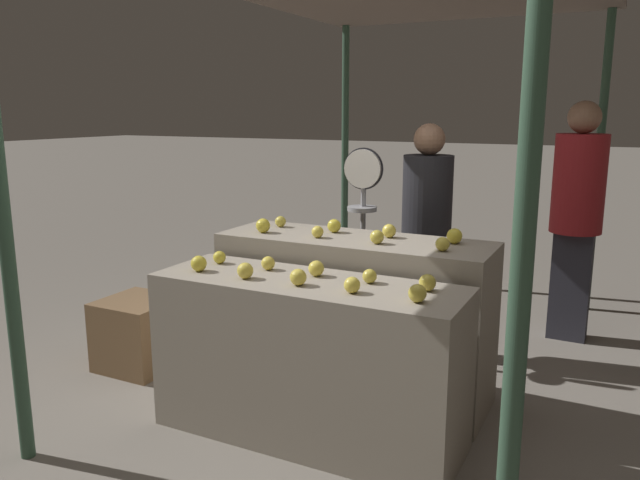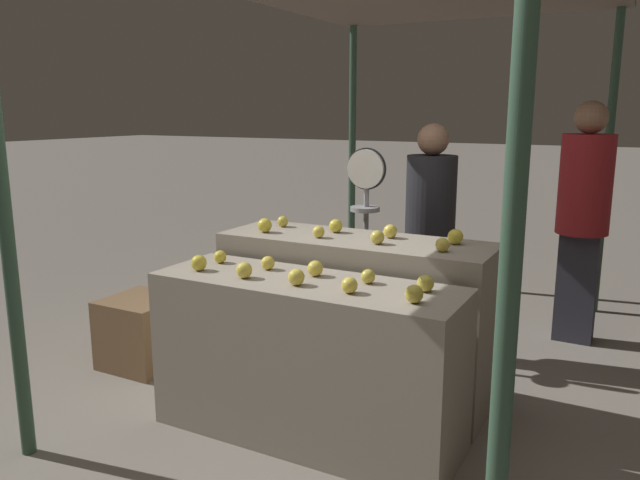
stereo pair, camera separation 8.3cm
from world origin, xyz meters
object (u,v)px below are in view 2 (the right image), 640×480
(produce_scale, at_px, (366,208))
(person_vendor_at_scale, at_px, (430,224))
(person_customer_left, at_px, (584,206))
(wooden_crate_side, at_px, (143,332))

(produce_scale, height_order, person_vendor_at_scale, person_vendor_at_scale)
(produce_scale, bearing_deg, person_vendor_at_scale, 36.95)
(produce_scale, relative_size, person_customer_left, 0.83)
(wooden_crate_side, bearing_deg, person_customer_left, 36.66)
(person_vendor_at_scale, xyz_separation_m, wooden_crate_side, (-1.64, -1.13, -0.71))
(person_vendor_at_scale, distance_m, wooden_crate_side, 2.11)
(person_vendor_at_scale, relative_size, person_customer_left, 0.91)
(person_customer_left, height_order, wooden_crate_side, person_customer_left)
(person_customer_left, bearing_deg, wooden_crate_side, 37.90)
(produce_scale, height_order, wooden_crate_side, produce_scale)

